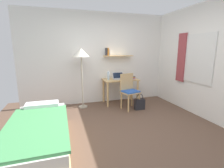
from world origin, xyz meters
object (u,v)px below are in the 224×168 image
Objects in this scene: desk_chair at (129,90)px; book_stack at (131,77)px; desk at (120,84)px; laptop at (118,77)px; water_bottle at (108,76)px; bed at (39,136)px; handbag at (140,104)px; standing_lamp at (81,55)px.

desk_chair is 0.63m from book_stack.
desk is at bearing 179.90° from book_stack.
water_bottle is at bearing -170.53° from laptop.
handbag is (2.33, 1.17, -0.09)m from bed.
standing_lamp reaches higher than desk_chair.
desk_chair reaches higher than handbag.
bed is 2.50m from desk_chair.
laptop is at bearing 173.47° from book_stack.
desk_chair is at bearing -49.10° from water_bottle.
water_bottle is at bearing -179.38° from book_stack.
standing_lamp is at bearing 156.07° from handbag.
desk is at bearing 2.34° from standing_lamp.
standing_lamp is 2.00m from handbag.
water_bottle is at bearing 47.81° from bed.
desk is 3.07× the size of laptop.
handbag is at bearing -44.83° from water_bottle.
laptop is at bearing 101.91° from desk_chair.
handbag is at bearing -65.74° from desk.
standing_lamp is 7.04× the size of book_stack.
standing_lamp is at bearing -177.15° from water_bottle.
bed reaches higher than handbag.
desk is at bearing -40.86° from laptop.
laptop is 0.76× the size of handbag.
book_stack is (0.34, -0.00, 0.19)m from desk.
handbag is at bearing -93.14° from book_stack.
bed is 2.76m from desk.
book_stack is (0.28, 0.50, 0.25)m from desk_chair.
standing_lamp reaches higher than book_stack.
laptop reaches higher than bed.
desk is 0.51m from desk_chair.
handbag is at bearing -35.19° from desk_chair.
desk_chair is at bearing -21.34° from standing_lamp.
book_stack is 0.54× the size of handbag.
book_stack is (2.37, 1.84, 0.53)m from bed.
standing_lamp is 0.94m from water_bottle.
laptop is (1.06, 0.09, -0.64)m from standing_lamp.
water_bottle is (-0.36, -0.01, 0.26)m from desk.
desk_chair is 4.12× the size of book_stack.
desk is 0.20m from laptop.
desk_chair is at bearing 32.62° from bed.
desk_chair is at bearing 144.81° from handbag.
standing_lamp is (-1.17, 0.46, 0.89)m from desk_chair.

